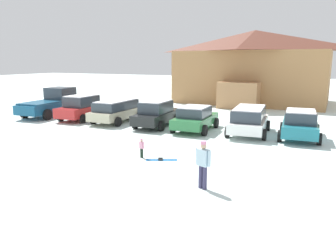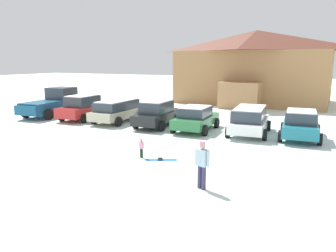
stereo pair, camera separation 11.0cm
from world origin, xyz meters
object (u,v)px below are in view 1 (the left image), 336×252
parked_red_sedan (83,107)px  skier_adult_in_blue_parka (203,162)px  skier_child_in_pink_snowsuit (142,147)px  parked_black_sedan (157,113)px  parked_white_suv (249,119)px  pickup_truck (53,103)px  pair_of_skis (161,160)px  parked_beige_suv (117,110)px  ski_lodge (254,66)px  parked_teal_hatchback (300,124)px  parked_green_coupe (195,118)px

parked_red_sedan → skier_adult_in_blue_parka: size_ratio=2.71×
parked_red_sedan → skier_child_in_pink_snowsuit: bearing=-36.8°
parked_black_sedan → parked_white_suv: bearing=2.5°
parked_red_sedan → parked_black_sedan: parked_red_sedan is taller
pickup_truck → skier_child_in_pink_snowsuit: pickup_truck is taller
skier_adult_in_blue_parka → pair_of_skis: bearing=140.3°
parked_white_suv → skier_child_in_pink_snowsuit: parked_white_suv is taller
parked_beige_suv → pair_of_skis: parked_beige_suv is taller
pickup_truck → skier_child_in_pink_snowsuit: (12.33, -7.15, -0.49)m
parked_black_sedan → skier_child_in_pink_snowsuit: parked_black_sedan is taller
pickup_truck → parked_red_sedan: bearing=-7.5°
skier_adult_in_blue_parka → pair_of_skis: skier_adult_in_blue_parka is taller
parked_black_sedan → skier_adult_in_blue_parka: 11.06m
skier_child_in_pink_snowsuit → skier_adult_in_blue_parka: skier_adult_in_blue_parka is taller
ski_lodge → parked_red_sedan: 18.68m
ski_lodge → parked_teal_hatchback: ski_lodge is taller
parked_black_sedan → skier_child_in_pink_snowsuit: 7.30m
parked_beige_suv → skier_child_in_pink_snowsuit: 9.14m
parked_green_coupe → skier_child_in_pink_snowsuit: bearing=-90.2°
parked_white_suv → skier_child_in_pink_snowsuit: bearing=-115.0°
parked_teal_hatchback → skier_adult_in_blue_parka: size_ratio=2.51×
parked_black_sedan → parked_white_suv: parked_black_sedan is taller
parked_black_sedan → parked_teal_hatchback: size_ratio=1.10×
parked_black_sedan → pair_of_skis: 7.69m
parked_black_sedan → pair_of_skis: bearing=-61.0°
pickup_truck → skier_adult_in_blue_parka: (16.03, -9.37, -0.05)m
ski_lodge → skier_child_in_pink_snowsuit: (-0.24, -22.72, -3.21)m
parked_black_sedan → pickup_truck: pickup_truck is taller
ski_lodge → parked_green_coupe: ski_lodge is taller
parked_green_coupe → skier_child_in_pink_snowsuit: (-0.03, -6.57, -0.28)m
parked_beige_suv → pair_of_skis: bearing=-44.1°
pair_of_skis → parked_black_sedan: bearing=119.0°
parked_black_sedan → parked_white_suv: 6.03m
ski_lodge → pickup_truck: (-12.57, -15.57, -2.72)m
parked_teal_hatchback → parked_black_sedan: bearing=-177.9°
parked_teal_hatchback → parked_red_sedan: bearing=-178.6°
parked_white_suv → pickup_truck: size_ratio=0.78×
skier_adult_in_blue_parka → parked_white_suv: bearing=92.7°
pickup_truck → parked_beige_suv: bearing=-2.7°
parked_beige_suv → parked_white_suv: bearing=1.0°
pair_of_skis → parked_beige_suv: bearing=135.9°
parked_white_suv → skier_child_in_pink_snowsuit: size_ratio=5.11×
parked_teal_hatchback → skier_child_in_pink_snowsuit: 9.35m
ski_lodge → parked_green_coupe: (-0.21, -16.15, -2.93)m
parked_black_sedan → skier_adult_in_blue_parka: (6.46, -8.97, 0.08)m
parked_green_coupe → ski_lodge: bearing=89.2°
parked_red_sedan → pair_of_skis: (9.90, -6.64, -0.87)m
parked_beige_suv → parked_green_coupe: parked_beige_suv is taller
pickup_truck → skier_child_in_pink_snowsuit: 14.26m
ski_lodge → parked_beige_suv: ski_lodge is taller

